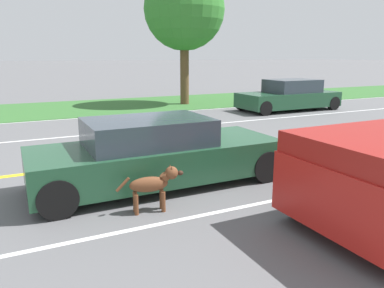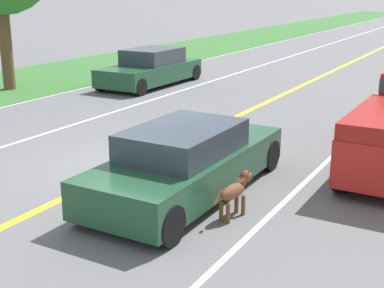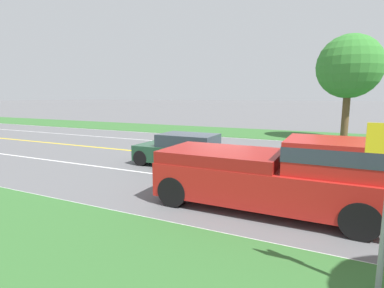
{
  "view_description": "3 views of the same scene",
  "coord_description": "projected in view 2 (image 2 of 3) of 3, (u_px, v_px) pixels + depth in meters",
  "views": [
    {
      "loc": [
        8.31,
        -3.05,
        2.44
      ],
      "look_at": [
        2.12,
        -0.02,
        0.81
      ],
      "focal_mm": 35.0,
      "sensor_mm": 36.0,
      "label": 1
    },
    {
      "loc": [
        6.43,
        -8.55,
        3.64
      ],
      "look_at": [
        1.81,
        -0.47,
        0.9
      ],
      "focal_mm": 50.0,
      "sensor_mm": 36.0,
      "label": 2
    },
    {
      "loc": [
        12.47,
        4.49,
        2.79
      ],
      "look_at": [
        1.64,
        -0.7,
        0.88
      ],
      "focal_mm": 28.0,
      "sensor_mm": 36.0,
      "label": 3
    }
  ],
  "objects": [
    {
      "name": "oncoming_car",
      "position": [
        151.0,
        68.0,
        20.54
      ],
      "size": [
        1.94,
        4.68,
        1.39
      ],
      "rotation": [
        0.0,
        0.0,
        3.14
      ],
      "color": "#1E472D",
      "rests_on": "ground"
    },
    {
      "name": "ego_car",
      "position": [
        187.0,
        162.0,
        9.64
      ],
      "size": [
        1.8,
        4.72,
        1.3
      ],
      "color": "#1E472D",
      "rests_on": "ground"
    },
    {
      "name": "lane_dash_same_dir",
      "position": [
        287.0,
        199.0,
        9.54
      ],
      "size": [
        0.1,
        160.0,
        0.01
      ],
      "primitive_type": "cube",
      "color": "white",
      "rests_on": "ground"
    },
    {
      "name": "ground_plane",
      "position": [
        128.0,
        168.0,
        11.21
      ],
      "size": [
        400.0,
        400.0,
        0.0
      ],
      "primitive_type": "plane",
      "color": "#5B5B5E"
    },
    {
      "name": "dog",
      "position": [
        236.0,
        190.0,
        8.71
      ],
      "size": [
        0.33,
        1.08,
        0.74
      ],
      "rotation": [
        0.0,
        0.0,
        -0.17
      ],
      "color": "brown",
      "rests_on": "ground"
    },
    {
      "name": "lane_dash_oncoming",
      "position": [
        11.0,
        144.0,
        12.87
      ],
      "size": [
        0.1,
        160.0,
        0.01
      ],
      "primitive_type": "cube",
      "color": "white",
      "rests_on": "ground"
    },
    {
      "name": "centre_divider_line",
      "position": [
        128.0,
        168.0,
        11.2
      ],
      "size": [
        0.18,
        160.0,
        0.01
      ],
      "primitive_type": "cube",
      "color": "yellow",
      "rests_on": "ground"
    }
  ]
}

